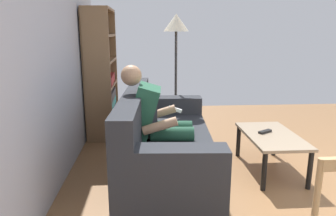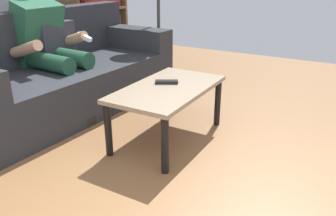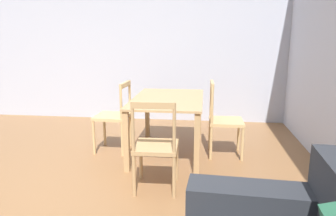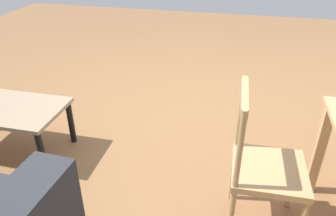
% 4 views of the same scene
% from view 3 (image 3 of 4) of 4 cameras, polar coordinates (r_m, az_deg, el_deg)
% --- Properties ---
extents(wall_side, '(0.12, 5.92, 2.77)m').
position_cam_3_polar(wall_side, '(5.80, -8.54, 11.68)').
color(wall_side, '#ABB0BE').
rests_on(wall_side, ground_plane).
extents(dining_table, '(1.39, 0.88, 0.73)m').
position_cam_3_polar(dining_table, '(4.01, -0.00, 0.39)').
color(dining_table, tan).
rests_on(dining_table, ground_plane).
extents(dining_chair_near_wall, '(0.43, 0.43, 0.95)m').
position_cam_3_polar(dining_chair_near_wall, '(4.03, 10.07, -2.25)').
color(dining_chair_near_wall, tan).
rests_on(dining_chair_near_wall, ground_plane).
extents(dining_chair_facing_couch, '(0.43, 0.43, 0.92)m').
position_cam_3_polar(dining_chair_facing_couch, '(3.08, -2.22, -7.04)').
color(dining_chair_facing_couch, tan).
rests_on(dining_chair_facing_couch, ground_plane).
extents(dining_chair_by_doorway, '(0.44, 0.44, 0.93)m').
position_cam_3_polar(dining_chair_by_doorway, '(4.18, -9.72, -1.52)').
color(dining_chair_by_doorway, tan).
rests_on(dining_chair_by_doorway, ground_plane).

